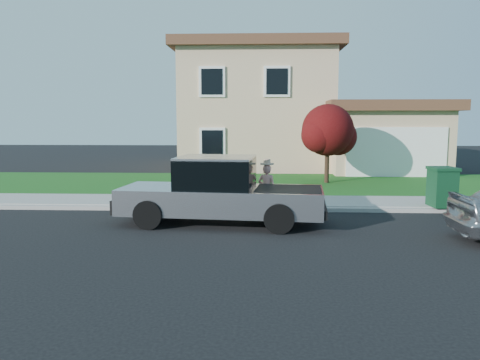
# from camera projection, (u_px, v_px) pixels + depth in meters

# --- Properties ---
(ground) EXTENTS (80.00, 80.00, 0.00)m
(ground) POSITION_uv_depth(u_px,v_px,m) (252.00, 234.00, 11.20)
(ground) COLOR black
(ground) RESTS_ON ground
(curb) EXTENTS (40.00, 0.20, 0.12)m
(curb) POSITION_uv_depth(u_px,v_px,m) (287.00, 209.00, 14.02)
(curb) COLOR gray
(curb) RESTS_ON ground
(sidewalk) EXTENTS (40.00, 2.00, 0.15)m
(sidewalk) POSITION_uv_depth(u_px,v_px,m) (285.00, 202.00, 15.11)
(sidewalk) COLOR gray
(sidewalk) RESTS_ON ground
(lawn) EXTENTS (40.00, 7.00, 0.10)m
(lawn) POSITION_uv_depth(u_px,v_px,m) (279.00, 184.00, 19.57)
(lawn) COLOR #174F16
(lawn) RESTS_ON ground
(house) EXTENTS (14.00, 11.30, 6.85)m
(house) POSITION_uv_depth(u_px,v_px,m) (280.00, 112.00, 26.97)
(house) COLOR tan
(house) RESTS_ON ground
(pickup_truck) EXTENTS (5.56, 2.34, 1.78)m
(pickup_truck) POSITION_uv_depth(u_px,v_px,m) (220.00, 193.00, 12.24)
(pickup_truck) COLOR black
(pickup_truck) RESTS_ON ground
(woman) EXTENTS (0.63, 0.52, 1.62)m
(woman) POSITION_uv_depth(u_px,v_px,m) (267.00, 189.00, 13.40)
(woman) COLOR #E38D7C
(woman) RESTS_ON ground
(ornamental_tree) EXTENTS (2.40, 2.16, 3.29)m
(ornamental_tree) POSITION_uv_depth(u_px,v_px,m) (328.00, 133.00, 19.48)
(ornamental_tree) COLOR black
(ornamental_tree) RESTS_ON lawn
(trash_bin) EXTENTS (0.77, 0.87, 1.18)m
(trash_bin) POSITION_uv_depth(u_px,v_px,m) (442.00, 187.00, 13.93)
(trash_bin) COLOR #0E351D
(trash_bin) RESTS_ON sidewalk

